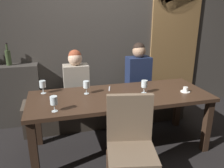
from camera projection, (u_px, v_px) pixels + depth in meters
ground at (120, 147)px, 2.96m from camera, size 9.00×9.00×0.00m
back_wall_tiled at (99, 25)px, 3.61m from camera, size 6.00×0.12×3.00m
arched_door at (175, 32)px, 3.91m from camera, size 0.90×0.05×2.55m
back_counter at (3, 97)px, 3.39m from camera, size 1.10×0.28×0.95m
dining_table at (120, 101)px, 2.75m from camera, size 2.20×0.84×0.74m
banquette_bench at (107, 109)px, 3.53m from camera, size 2.50×0.44×0.45m
chair_near_side at (131, 140)px, 2.09m from camera, size 0.52×0.52×0.98m
diner_redhead at (76, 77)px, 3.24m from camera, size 0.36×0.24×0.75m
diner_bearded at (138, 70)px, 3.45m from camera, size 0.36×0.24×0.82m
wine_bottle_pale_label at (8, 57)px, 3.26m from camera, size 0.08×0.08×0.33m
wine_glass_end_left at (54, 101)px, 2.24m from camera, size 0.08×0.08×0.16m
wine_glass_near_right at (43, 84)px, 2.73m from camera, size 0.08×0.08×0.16m
wine_glass_end_right at (144, 84)px, 2.75m from camera, size 0.08×0.08×0.16m
wine_glass_center_back at (86, 85)px, 2.72m from camera, size 0.08×0.08×0.16m
espresso_cup at (185, 90)px, 2.81m from camera, size 0.12×0.12×0.06m
fork_on_table at (109, 89)px, 2.93m from camera, size 0.06×0.17×0.01m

